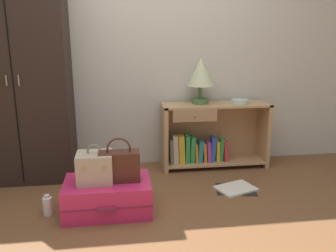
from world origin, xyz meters
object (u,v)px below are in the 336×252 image
at_px(bottle, 48,206).
at_px(open_book_on_floor, 236,189).
at_px(handbag, 119,166).
at_px(train_case, 95,167).
at_px(wardrobe, 20,77).
at_px(bookshelf, 209,137).
at_px(bowl, 240,102).
at_px(table_lamp, 201,74).
at_px(suitcase_large, 108,196).

relative_size(bottle, open_book_on_floor, 0.42).
xyz_separation_m(handbag, open_book_on_floor, (1.02, 0.24, -0.37)).
distance_m(train_case, handbag, 0.19).
bearing_deg(wardrobe, bookshelf, 2.14).
xyz_separation_m(bookshelf, open_book_on_floor, (0.10, -0.62, -0.31)).
relative_size(bookshelf, handbag, 3.16).
bearing_deg(bowl, bottle, -155.44).
bearing_deg(train_case, table_lamp, 40.97).
distance_m(suitcase_large, handbag, 0.27).
distance_m(wardrobe, train_case, 1.21).
relative_size(wardrobe, bowl, 11.34).
bearing_deg(table_lamp, wardrobe, -177.02).
height_order(bookshelf, table_lamp, table_lamp).
bearing_deg(open_book_on_floor, handbag, -166.74).
bearing_deg(bookshelf, open_book_on_floor, -81.11).
bearing_deg(wardrobe, train_case, -49.20).
xyz_separation_m(bookshelf, suitcase_large, (-1.03, -0.86, -0.19)).
relative_size(bowl, handbag, 0.50).
bearing_deg(wardrobe, open_book_on_floor, -16.25).
relative_size(wardrobe, handbag, 5.63).
distance_m(handbag, open_book_on_floor, 1.12).
distance_m(bookshelf, train_case, 1.41).
bearing_deg(wardrobe, handbag, -42.41).
distance_m(bookshelf, bowl, 0.48).
distance_m(train_case, bottle, 0.47).
distance_m(bookshelf, bottle, 1.73).
bearing_deg(open_book_on_floor, bottle, -171.44).
bearing_deg(bottle, suitcase_large, -0.30).
distance_m(bookshelf, open_book_on_floor, 0.70).
height_order(wardrobe, bowl, wardrobe).
xyz_separation_m(suitcase_large, handbag, (0.10, -0.00, 0.25)).
height_order(bowl, handbag, bowl).
bearing_deg(bottle, bowl, 24.56).
relative_size(suitcase_large, open_book_on_floor, 1.69).
relative_size(bookshelf, bowl, 6.36).
height_order(bowl, bottle, bowl).
height_order(table_lamp, handbag, table_lamp).
xyz_separation_m(suitcase_large, bottle, (-0.46, 0.00, -0.05)).
distance_m(bookshelf, handbag, 1.27).
bearing_deg(train_case, open_book_on_floor, 11.19).
xyz_separation_m(bowl, suitcase_large, (-1.32, -0.82, -0.56)).
relative_size(table_lamp, bottle, 2.75).
bearing_deg(bookshelf, handbag, -137.16).
bearing_deg(train_case, bookshelf, 37.64).
bearing_deg(bowl, suitcase_large, -148.32).
bearing_deg(handbag, wardrobe, 137.59).
xyz_separation_m(wardrobe, suitcase_large, (0.77, -0.79, -0.85)).
bearing_deg(table_lamp, train_case, -139.03).
xyz_separation_m(wardrobe, bowl, (2.09, 0.02, -0.29)).
bearing_deg(wardrobe, bottle, -68.44).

